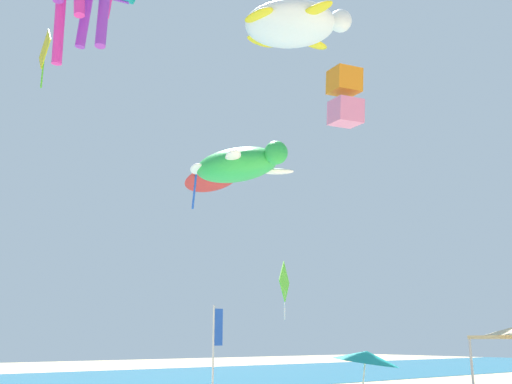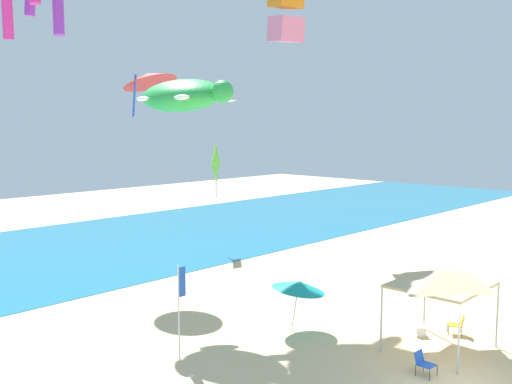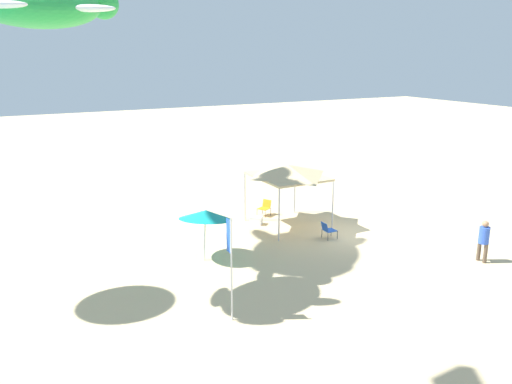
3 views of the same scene
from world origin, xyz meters
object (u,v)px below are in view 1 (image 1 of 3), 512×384
at_px(kite_box_orange, 345,97).
at_px(kite_diamond_yellow, 45,51).
at_px(kite_turtle_white, 292,25).
at_px(beach_umbrella, 366,357).
at_px(kite_diamond_lime, 284,284).
at_px(kite_turtle_green, 238,165).
at_px(banner_flag, 215,352).
at_px(kite_delta_red, 211,175).

bearing_deg(kite_box_orange, kite_diamond_yellow, -38.64).
bearing_deg(kite_turtle_white, beach_umbrella, -79.16).
bearing_deg(kite_diamond_lime, beach_umbrella, -155.29).
relative_size(beach_umbrella, kite_diamond_yellow, 0.59).
bearing_deg(kite_turtle_green, banner_flag, -54.44).
height_order(kite_delta_red, kite_diamond_yellow, kite_diamond_yellow).
height_order(kite_turtle_green, kite_diamond_yellow, kite_diamond_yellow).
relative_size(kite_box_orange, kite_diamond_yellow, 0.76).
bearing_deg(beach_umbrella, banner_flag, 166.02).
bearing_deg(kite_box_orange, banner_flag, 33.71).
bearing_deg(kite_diamond_lime, banner_flag, -171.26).
height_order(kite_diamond_lime, kite_box_orange, kite_box_orange).
bearing_deg(banner_flag, kite_turtle_white, 37.92).
relative_size(banner_flag, kite_box_orange, 1.17).
distance_m(kite_turtle_green, kite_diamond_lime, 13.45).
height_order(beach_umbrella, kite_delta_red, kite_delta_red).
relative_size(kite_turtle_green, kite_diamond_yellow, 1.25).
xyz_separation_m(beach_umbrella, kite_diamond_yellow, (-6.26, 18.98, 17.45)).
bearing_deg(kite_delta_red, kite_turtle_green, -125.48).
bearing_deg(kite_box_orange, kite_turtle_white, -88.40).
xyz_separation_m(banner_flag, kite_diamond_lime, (13.70, 12.90, 3.76)).
xyz_separation_m(kite_box_orange, kite_diamond_yellow, (-10.54, 14.52, 5.26)).
relative_size(kite_box_orange, kite_turtle_white, 0.42).
distance_m(kite_turtle_white, kite_diamond_yellow, 15.11).
height_order(kite_box_orange, kite_turtle_white, kite_turtle_white).
bearing_deg(banner_flag, kite_diamond_yellow, 93.29).
bearing_deg(kite_diamond_yellow, beach_umbrella, 26.27).
distance_m(banner_flag, kite_turtle_green, 9.81).
xyz_separation_m(kite_turtle_green, kite_turtle_white, (6.81, 3.96, 11.19)).
height_order(kite_turtle_green, kite_turtle_white, kite_turtle_white).
bearing_deg(kite_turtle_white, kite_diamond_yellow, -177.37).
bearing_deg(kite_turtle_green, kite_turtle_white, 107.68).
xyz_separation_m(kite_box_orange, kite_turtle_white, (1.29, 5.27, 6.95)).
distance_m(beach_umbrella, banner_flag, 5.41).
xyz_separation_m(kite_delta_red, kite_diamond_yellow, (-7.17, 7.67, 8.31)).
distance_m(beach_umbrella, kite_diamond_yellow, 26.54).
relative_size(beach_umbrella, banner_flag, 0.67).
xyz_separation_m(kite_turtle_white, kite_diamond_yellow, (-11.84, 9.25, -1.69)).
height_order(kite_delta_red, kite_turtle_white, kite_turtle_white).
relative_size(kite_turtle_green, kite_diamond_lime, 1.34).
height_order(beach_umbrella, kite_turtle_green, kite_turtle_green).
relative_size(kite_turtle_green, kite_turtle_white, 0.69).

